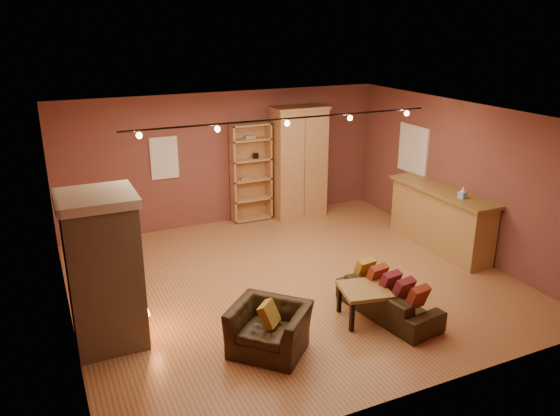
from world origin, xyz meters
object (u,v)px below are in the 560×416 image
bookcase (250,171)px  armchair (269,321)px  coffee_table (364,293)px  armoire (298,162)px  bar_counter (440,219)px  fireplace (104,270)px  loveseat (389,294)px

bookcase → armchair: bookcase is taller
armchair → coffee_table: size_ratio=1.44×
armchair → coffee_table: armchair is taller
bookcase → armoire: 1.10m
bar_counter → coffee_table: (-2.79, -1.67, -0.16)m
fireplace → loveseat: bearing=-14.7°
bookcase → coffee_table: bookcase is taller
fireplace → armoire: 5.83m
bookcase → loveseat: bearing=-86.4°
armoire → loveseat: 4.70m
bar_counter → armchair: bar_counter is taller
fireplace → loveseat: 4.05m
fireplace → bar_counter: bearing=6.4°
bookcase → loveseat: (0.30, -4.75, -0.74)m
armoire → bar_counter: armoire is taller
bar_counter → loveseat: 2.95m
fireplace → bookcase: 5.16m
coffee_table → armchair: bearing=-174.7°
armoire → bar_counter: bearing=-60.3°
armoire → armchair: size_ratio=2.14×
bookcase → armchair: size_ratio=1.87×
loveseat → coffee_table: size_ratio=2.17×
bar_counter → coffee_table: bar_counter is taller
bookcase → bar_counter: bearing=-48.5°
bar_counter → loveseat: size_ratio=1.43×
bar_counter → loveseat: bearing=-144.3°
bar_counter → armoire: bearing=119.7°
fireplace → armchair: fireplace is taller
loveseat → bookcase: bearing=-5.0°
bookcase → fireplace: bearing=-133.6°
armoire → loveseat: bearing=-99.6°
fireplace → armoire: (4.63, 3.54, 0.17)m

